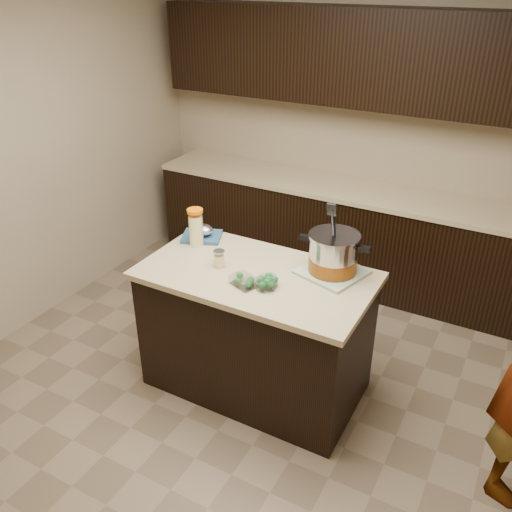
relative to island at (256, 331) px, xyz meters
The scene contains 12 objects.
ground_plane 0.45m from the island, ahead, with size 4.00×4.00×0.00m, color brown.
room_shell 1.26m from the island, ahead, with size 4.04×4.04×2.72m.
back_cabinets 1.81m from the island, 90.00° to the left, with size 3.60×0.63×2.33m.
island is the anchor object (origin of this frame).
dish_towel 0.66m from the island, 28.29° to the left, with size 0.36×0.36×0.02m, color #557F57.
stock_pot 0.74m from the island, 28.27° to the left, with size 0.45×0.34×0.45m.
lemonade_pitcher 0.80m from the island, 165.08° to the left, with size 0.11×0.11×0.26m.
mason_jar 0.56m from the island, behind, with size 0.07×0.07×0.12m.
broccoli_tub_left 0.50m from the island, 35.30° to the right, with size 0.13×0.13×0.06m.
broccoli_tub_right 0.51m from the island, 43.93° to the right, with size 0.16×0.16×0.06m.
broccoli_tub_rect 0.50m from the island, 87.97° to the right, with size 0.19×0.16×0.06m.
blue_tray 0.78m from the island, 156.46° to the left, with size 0.33×0.30×0.10m.
Camera 1 is at (1.41, -2.57, 2.59)m, focal length 38.00 mm.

